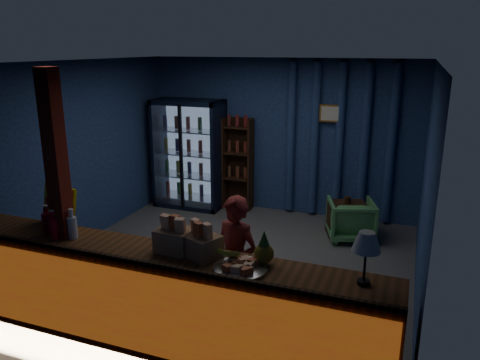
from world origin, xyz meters
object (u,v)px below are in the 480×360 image
object	(u,v)px
green_chair	(351,220)
pastry_tray	(240,267)
table_lamp	(366,244)
shopkeeper	(235,263)

from	to	relation	value
green_chair	pastry_tray	distance (m)	3.39
table_lamp	pastry_tray	bearing A→B (deg)	-173.37
green_chair	shopkeeper	bearing A→B (deg)	55.31
green_chair	table_lamp	xyz separation A→B (m)	(0.50, -3.17, 1.00)
shopkeeper	green_chair	world-z (taller)	shopkeeper
table_lamp	green_chair	bearing A→B (deg)	98.89
shopkeeper	pastry_tray	size ratio (longest dim) A/B	2.95
shopkeeper	pastry_tray	bearing A→B (deg)	-50.85
green_chair	table_lamp	size ratio (longest dim) A/B	1.49
green_chair	table_lamp	world-z (taller)	table_lamp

